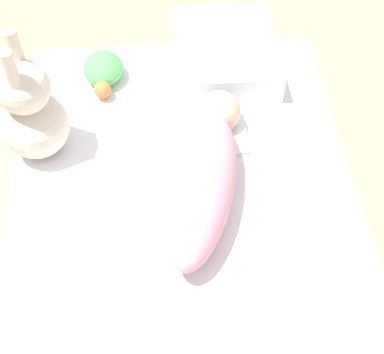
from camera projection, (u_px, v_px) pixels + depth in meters
name	position (u px, v px, depth m)	size (l,w,h in m)	color
ground_plane	(183.00, 217.00, 1.60)	(12.00, 12.00, 0.00)	#9E8466
bed_mattress	(183.00, 197.00, 1.52)	(1.11, 0.91, 0.21)	white
burp_cloth	(218.00, 133.00, 1.52)	(0.16, 0.15, 0.02)	white
swaddled_baby	(205.00, 176.00, 1.35)	(0.58, 0.27, 0.14)	pink
pillow	(225.00, 53.00, 1.68)	(0.38, 0.31, 0.09)	white
bunny_plush	(31.00, 113.00, 1.39)	(0.18, 0.18, 0.37)	beige
turtle_plush	(103.00, 70.00, 1.64)	(0.19, 0.12, 0.08)	#51B756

